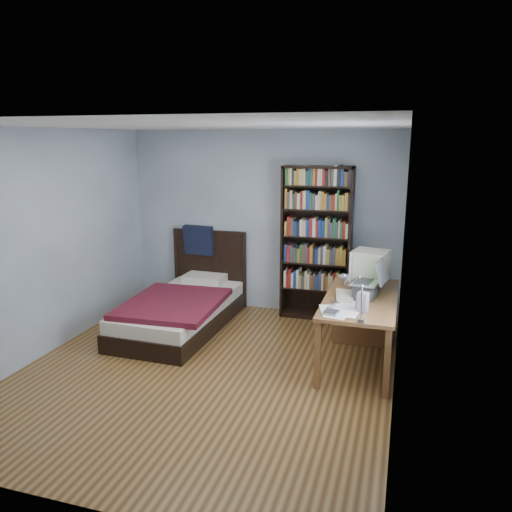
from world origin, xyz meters
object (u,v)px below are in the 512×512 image
object	(u,v)px
desk_lamp	(347,285)
bed	(183,307)
speaker	(363,302)
soda_can	(354,285)
crt_monitor	(370,266)
bookshelf	(316,244)
keyboard	(344,296)
laptop	(367,287)
desk	(363,311)

from	to	relation	value
desk_lamp	bed	distance (m)	2.87
speaker	bed	xyz separation A→B (m)	(-2.34, 0.88, -0.57)
soda_can	crt_monitor	bearing A→B (deg)	51.92
bookshelf	bed	xyz separation A→B (m)	(-1.58, -0.81, -0.77)
crt_monitor	speaker	world-z (taller)	crt_monitor
soda_can	keyboard	bearing A→B (deg)	-103.36
keyboard	bed	xyz separation A→B (m)	(-2.12, 0.49, -0.49)
desk_lamp	crt_monitor	bearing A→B (deg)	86.83
laptop	desk_lamp	size ratio (longest dim) A/B	0.76
crt_monitor	speaker	xyz separation A→B (m)	(0.01, -0.88, -0.15)
bookshelf	keyboard	bearing A→B (deg)	-67.36
crt_monitor	desk_lamp	bearing A→B (deg)	-93.17
laptop	bed	xyz separation A→B (m)	(-2.34, 0.42, -0.59)
crt_monitor	laptop	distance (m)	0.43
desk	bookshelf	xyz separation A→B (m)	(-0.71, 0.78, 0.61)
bed	laptop	bearing A→B (deg)	-10.07
desk_lamp	bed	bearing A→B (deg)	145.94
desk_lamp	desk	bearing A→B (deg)	88.67
desk_lamp	soda_can	bearing A→B (deg)	92.76
desk	speaker	size ratio (longest dim) A/B	8.31
desk	crt_monitor	size ratio (longest dim) A/B	3.65
laptop	crt_monitor	bearing A→B (deg)	91.28
crt_monitor	soda_can	distance (m)	0.30
desk_lamp	keyboard	xyz separation A→B (m)	(-0.13, 1.04, -0.43)
desk	bookshelf	size ratio (longest dim) A/B	0.79
bookshelf	bed	distance (m)	1.93
bookshelf	bed	bearing A→B (deg)	-152.86
laptop	speaker	size ratio (longest dim) A/B	2.15
crt_monitor	speaker	size ratio (longest dim) A/B	2.28
laptop	speaker	bearing A→B (deg)	-90.41
speaker	keyboard	bearing A→B (deg)	133.06
speaker	soda_can	world-z (taller)	speaker
desk	keyboard	bearing A→B (deg)	-108.13
desk	bookshelf	bearing A→B (deg)	132.46
crt_monitor	keyboard	distance (m)	0.58
speaker	bookshelf	xyz separation A→B (m)	(-0.76, 1.69, 0.20)
soda_can	bed	xyz separation A→B (m)	(-2.19, 0.19, -0.54)
speaker	soda_can	xyz separation A→B (m)	(-0.15, 0.69, -0.04)
crt_monitor	keyboard	world-z (taller)	crt_monitor
desk_lamp	keyboard	distance (m)	1.13
desk	speaker	bearing A→B (deg)	-86.62
desk_lamp	bed	size ratio (longest dim) A/B	0.26
desk	crt_monitor	distance (m)	0.56
laptop	bed	world-z (taller)	bed
soda_can	desk	bearing A→B (deg)	66.03
laptop	desk_lamp	distance (m)	1.16
laptop	keyboard	bearing A→B (deg)	-162.89
desk	bed	xyz separation A→B (m)	(-2.29, -0.03, -0.16)
crt_monitor	keyboard	xyz separation A→B (m)	(-0.22, -0.48, -0.23)
laptop	bed	distance (m)	2.45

